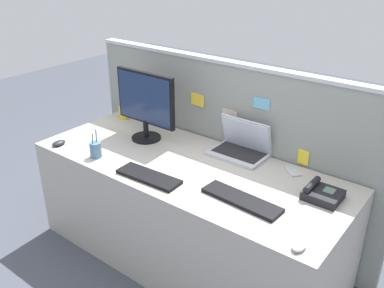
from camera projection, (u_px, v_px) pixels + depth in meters
ground_plane at (188, 255)px, 2.93m from camera, size 10.00×10.00×0.00m
desk at (187, 212)px, 2.78m from camera, size 2.03×0.81×0.72m
cubicle_divider at (226, 150)px, 2.98m from camera, size 2.27×0.08×1.28m
desktop_monitor at (145, 102)px, 2.86m from camera, size 0.49×0.20×0.48m
laptop at (241, 146)px, 2.73m from camera, size 0.36×0.25×0.23m
desk_phone at (322, 194)px, 2.26m from camera, size 0.19×0.17×0.08m
keyboard_main at (149, 177)px, 2.46m from camera, size 0.41×0.15×0.02m
keyboard_spare at (241, 200)px, 2.24m from camera, size 0.46×0.15×0.02m
computer_mouse_right_hand at (299, 245)px, 1.89m from camera, size 0.06×0.10×0.03m
computer_mouse_left_hand at (59, 143)px, 2.87m from camera, size 0.06×0.10×0.03m
pen_cup at (96, 149)px, 2.70m from camera, size 0.07×0.07×0.18m
cell_phone_silver_slab at (293, 171)px, 2.54m from camera, size 0.14×0.13×0.01m
coffee_mug at (124, 113)px, 3.30m from camera, size 0.11×0.07×0.09m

